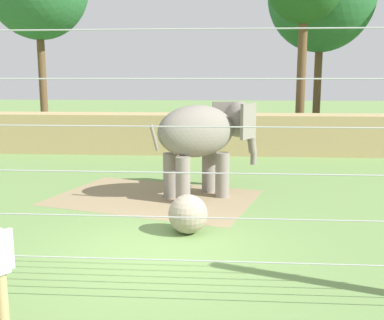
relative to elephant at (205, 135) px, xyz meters
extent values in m
plane|color=#6B8E4C|center=(-0.74, -4.41, -1.77)|extent=(120.00, 120.00, 0.00)
cube|color=#937F5B|center=(-1.42, -0.31, -1.77)|extent=(6.33, 5.15, 0.01)
cube|color=tan|center=(-0.74, 7.71, -0.90)|extent=(36.00, 1.80, 1.75)
cylinder|color=gray|center=(0.10, 0.50, -1.13)|extent=(0.40, 0.40, 1.27)
cylinder|color=gray|center=(0.51, -0.07, -1.13)|extent=(0.40, 0.40, 1.27)
cylinder|color=gray|center=(-0.96, -0.26, -1.13)|extent=(0.40, 0.40, 1.27)
cylinder|color=gray|center=(-0.55, -0.82, -1.13)|extent=(0.40, 0.40, 1.27)
ellipsoid|color=gray|center=(-0.23, -0.16, 0.12)|extent=(2.66, 2.41, 1.46)
ellipsoid|color=gray|center=(0.98, 0.70, 0.38)|extent=(1.31, 1.34, 1.05)
cube|color=gray|center=(0.59, 1.09, 0.38)|extent=(0.82, 0.24, 1.00)
cube|color=gray|center=(1.22, 0.20, 0.38)|extent=(0.48, 0.76, 1.00)
cylinder|color=gray|center=(1.30, 0.93, 0.00)|extent=(0.53, 0.50, 0.57)
cylinder|color=gray|center=(1.39, 0.99, -0.40)|extent=(0.40, 0.38, 0.53)
cylinder|color=gray|center=(1.45, 1.03, -0.77)|extent=(0.26, 0.26, 0.50)
cylinder|color=gray|center=(-1.30, -0.93, 0.03)|extent=(0.28, 0.23, 0.73)
sphere|color=gray|center=(-0.23, -3.26, -1.34)|extent=(0.86, 0.86, 0.86)
cylinder|color=#B7B7BC|center=(-0.74, -6.63, -1.02)|extent=(12.90, 0.02, 0.02)
cylinder|color=#B7B7BC|center=(-0.74, -6.63, -0.37)|extent=(12.90, 0.02, 0.02)
cylinder|color=#B7B7BC|center=(-0.74, -6.63, 0.28)|extent=(12.90, 0.02, 0.02)
cylinder|color=#B7B7BC|center=(-0.74, -6.63, 0.93)|extent=(12.90, 0.02, 0.02)
cylinder|color=#B7B7BC|center=(-0.74, -6.63, 1.58)|extent=(12.90, 0.02, 0.02)
cylinder|color=#B7B7BC|center=(-0.74, -6.63, 2.23)|extent=(12.90, 0.02, 0.02)
cylinder|color=tan|center=(-2.34, -7.50, -1.33)|extent=(0.15, 0.15, 0.88)
cylinder|color=silver|center=(-2.25, -7.37, -0.61)|extent=(0.13, 0.13, 0.54)
cube|color=black|center=(-2.30, -7.31, -0.83)|extent=(0.05, 0.07, 0.14)
cylinder|color=brown|center=(-10.24, 14.27, 1.27)|extent=(0.44, 0.44, 6.09)
cylinder|color=brown|center=(6.00, 15.09, 0.93)|extent=(0.44, 0.44, 5.39)
cylinder|color=brown|center=(4.32, 10.63, 1.36)|extent=(0.44, 0.44, 6.26)
camera|label=1|loc=(0.53, -12.97, 1.61)|focal=43.39mm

